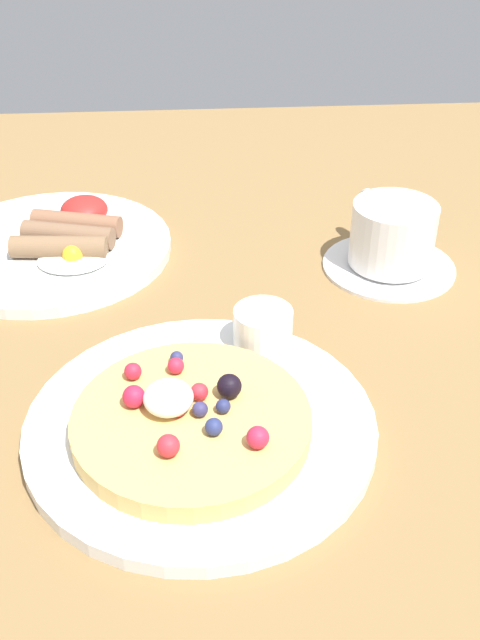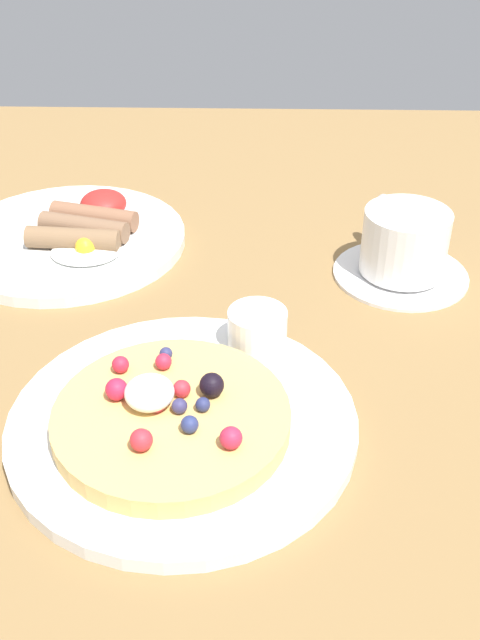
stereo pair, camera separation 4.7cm
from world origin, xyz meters
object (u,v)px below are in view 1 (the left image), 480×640
Objects in this scene: pancake_plate at (198,425)px; coffee_cup at (387,233)px; syrup_ramekin at (257,328)px; coffee_saucer at (384,265)px; breakfast_plate at (47,248)px.

coffee_cup is at bearing 49.66° from pancake_plate.
coffee_saucer is (0.14, 0.13, -0.03)m from syrup_ramekin.
pancake_plate reaches higher than coffee_saucer.
breakfast_plate is (-0.15, 0.28, -0.00)m from pancake_plate.
coffee_cup is (0.34, -0.05, 0.03)m from breakfast_plate.
pancake_plate is 0.29m from coffee_saucer.
breakfast_plate is 1.87× the size of coffee_saucer.
pancake_plate is at bearing -130.34° from coffee_cup.
syrup_ramekin is 0.20× the size of breakfast_plate.
pancake_plate is 1.95× the size of coffee_saucer.
syrup_ramekin reaches higher than pancake_plate.
pancake_plate is 1.05× the size of breakfast_plate.
pancake_plate is at bearing -120.30° from syrup_ramekin.
pancake_plate is 0.31m from breakfast_plate.
coffee_cup reaches higher than breakfast_plate.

